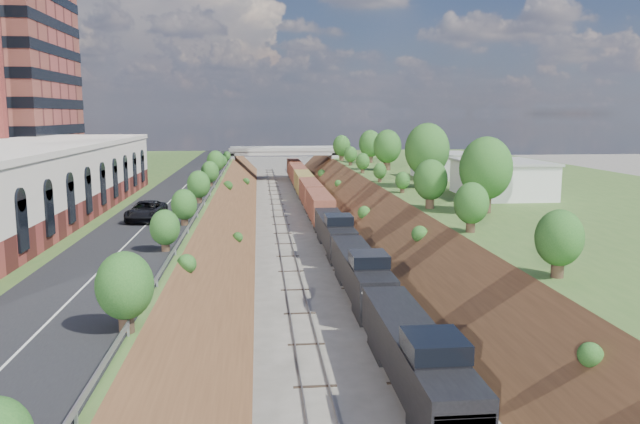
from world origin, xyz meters
TOP-DOWN VIEW (x-y plane):
  - platform_left at (-33.00, 60.00)m, footprint 44.00×180.00m
  - platform_right at (33.00, 60.00)m, footprint 44.00×180.00m
  - embankment_left at (-11.00, 60.00)m, footprint 10.00×180.00m
  - embankment_right at (11.00, 60.00)m, footprint 10.00×180.00m
  - rail_left_track at (-2.60, 60.00)m, footprint 1.58×180.00m
  - rail_right_track at (2.60, 60.00)m, footprint 1.58×180.00m
  - road at (-15.50, 60.00)m, footprint 8.00×180.00m
  - guardrail at (-11.40, 59.80)m, footprint 0.10×171.00m
  - commercial_building at (-28.00, 38.00)m, footprint 14.30×62.30m
  - overpass at (0.00, 122.00)m, footprint 24.50×8.30m
  - white_building_near at (23.50, 52.00)m, footprint 9.00×12.00m
  - white_building_far at (23.00, 74.00)m, footprint 8.00×10.00m
  - tree_right_large at (17.00, 40.00)m, footprint 5.25×5.25m
  - tree_left_crest at (-11.80, 20.00)m, footprint 2.45×2.45m
  - freight_train at (2.60, 69.19)m, footprint 2.78×127.62m
  - suv at (-15.90, 38.13)m, footprint 3.28×6.46m

SIDE VIEW (x-z plane):
  - embankment_left at x=-11.00m, z-range -5.00..5.00m
  - embankment_right at x=11.00m, z-range -5.00..5.00m
  - rail_left_track at x=-2.60m, z-range 0.00..0.18m
  - rail_right_track at x=2.60m, z-range 0.00..0.18m
  - freight_train at x=2.60m, z-range 0.15..4.70m
  - platform_left at x=-33.00m, z-range 0.00..5.00m
  - platform_right at x=33.00m, z-range 0.00..5.00m
  - overpass at x=0.00m, z-range 1.22..8.62m
  - road at x=-15.50m, z-range 5.00..5.10m
  - guardrail at x=-11.40m, z-range 5.20..5.90m
  - suv at x=-15.90m, z-range 5.10..6.85m
  - white_building_far at x=23.00m, z-range 5.00..8.60m
  - white_building_near at x=23.50m, z-range 5.00..9.00m
  - tree_left_crest at x=-11.80m, z-range 5.26..8.82m
  - commercial_building at x=-28.00m, z-range 5.01..12.01m
  - tree_right_large at x=17.00m, z-range 5.58..13.19m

